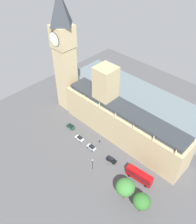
# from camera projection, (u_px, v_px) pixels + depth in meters

# --- Properties ---
(ground_plane) EXTENTS (130.36, 130.36, 0.00)m
(ground_plane) POSITION_uv_depth(u_px,v_px,m) (119.00, 139.00, 108.25)
(ground_plane) COLOR #4C4C4F
(river_thames) EXTENTS (31.74, 117.32, 0.25)m
(river_thames) POSITION_uv_depth(u_px,v_px,m) (157.00, 108.00, 125.10)
(river_thames) COLOR slate
(river_thames) RESTS_ON ground
(parliament_building) EXTENTS (12.17, 60.36, 31.78)m
(parliament_building) POSITION_uv_depth(u_px,v_px,m) (120.00, 120.00, 103.99)
(parliament_building) COLOR tan
(parliament_building) RESTS_ON ground
(clock_tower) EXTENTS (8.94, 8.94, 58.00)m
(clock_tower) POSITION_uv_depth(u_px,v_px,m) (64.00, 53.00, 107.77)
(clock_tower) COLOR tan
(clock_tower) RESTS_ON ground
(car_dark_green_leading) EXTENTS (2.06, 4.54, 1.74)m
(car_dark_green_leading) POSITION_uv_depth(u_px,v_px,m) (71.00, 126.00, 113.26)
(car_dark_green_leading) COLOR #19472D
(car_dark_green_leading) RESTS_ON ground
(car_white_kerbside) EXTENTS (1.98, 4.08, 1.74)m
(car_white_kerbside) POSITION_uv_depth(u_px,v_px,m) (80.00, 138.00, 107.38)
(car_white_kerbside) COLOR silver
(car_white_kerbside) RESTS_ON ground
(car_silver_opposite_hall) EXTENTS (1.93, 4.34, 1.74)m
(car_silver_opposite_hall) POSITION_uv_depth(u_px,v_px,m) (92.00, 147.00, 103.31)
(car_silver_opposite_hall) COLOR #B7B7BC
(car_silver_opposite_hall) RESTS_ON ground
(car_black_corner) EXTENTS (2.22, 4.64, 1.74)m
(car_black_corner) POSITION_uv_depth(u_px,v_px,m) (111.00, 160.00, 98.25)
(car_black_corner) COLOR black
(car_black_corner) RESTS_ON ground
(double_decker_bus_near_tower) EXTENTS (3.48, 10.69, 4.75)m
(double_decker_bus_near_tower) POSITION_uv_depth(u_px,v_px,m) (139.00, 175.00, 90.35)
(double_decker_bus_near_tower) COLOR #B20C0F
(double_decker_bus_near_tower) RESTS_ON ground
(pedestrian_by_river_gate) EXTENTS (0.56, 0.64, 1.61)m
(pedestrian_by_river_gate) POSITION_uv_depth(u_px,v_px,m) (100.00, 141.00, 106.19)
(pedestrian_by_river_gate) COLOR black
(pedestrian_by_river_gate) RESTS_ON ground
(plane_tree_midblock) EXTENTS (6.72, 6.72, 9.97)m
(plane_tree_midblock) POSITION_uv_depth(u_px,v_px,m) (125.00, 187.00, 81.55)
(plane_tree_midblock) COLOR brown
(plane_tree_midblock) RESTS_ON ground
(plane_tree_far_end) EXTENTS (5.98, 5.98, 9.06)m
(plane_tree_far_end) POSITION_uv_depth(u_px,v_px,m) (142.00, 201.00, 78.25)
(plane_tree_far_end) COLOR brown
(plane_tree_far_end) RESTS_ON ground
(street_lamp_under_trees) EXTENTS (0.56, 0.56, 6.06)m
(street_lamp_under_trees) POSITION_uv_depth(u_px,v_px,m) (92.00, 163.00, 92.97)
(street_lamp_under_trees) COLOR black
(street_lamp_under_trees) RESTS_ON ground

